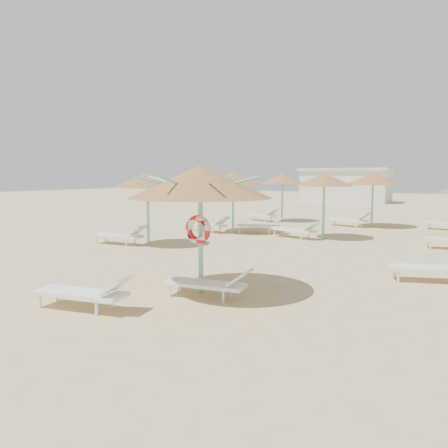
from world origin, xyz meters
The scene contains 6 objects.
ground centered at (0.00, 0.00, 0.00)m, with size 120.00×120.00×0.00m, color tan.
main_palapa centered at (0.03, 0.24, 2.40)m, with size 3.07×3.07×2.76m.
lounger_main_a centered at (-1.18, -1.86, 0.34)m, with size 2.02×0.92×0.71m.
lounger_main_b centered at (0.45, -0.01, 0.32)m, with size 1.88×0.81×0.66m.
palapa_field centered at (2.12, 9.91, 2.29)m, with size 19.27×13.80×2.71m.
service_hut centered at (-6.00, 35.00, 1.64)m, with size 8.40×4.40×3.25m.
Camera 1 is at (5.13, -7.51, 2.53)m, focal length 35.00 mm.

